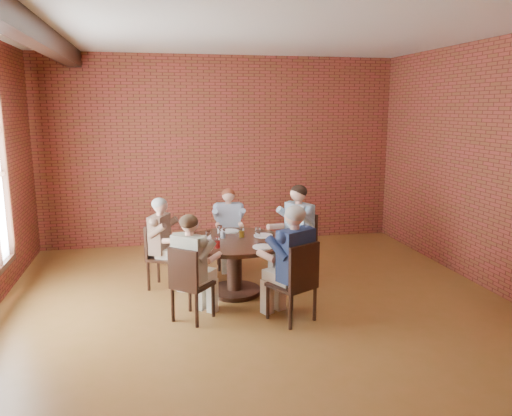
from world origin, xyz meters
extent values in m
plane|color=brown|center=(0.00, 0.00, 0.00)|extent=(7.00, 7.00, 0.00)
plane|color=white|center=(0.00, 0.00, 3.40)|extent=(7.00, 7.00, 0.00)
plane|color=maroon|center=(0.00, 3.50, 1.70)|extent=(7.00, 0.00, 7.00)
plane|color=maroon|center=(0.00, -3.50, 1.70)|extent=(7.00, 0.00, 7.00)
plane|color=maroon|center=(3.25, 0.00, 1.70)|extent=(0.00, 7.00, 7.00)
cube|color=black|center=(-2.45, 0.00, 3.27)|extent=(0.22, 6.90, 0.26)
cube|color=black|center=(-3.17, 1.44, 1.65)|extent=(0.10, 0.08, 2.20)
cylinder|color=black|center=(-0.22, 0.79, 0.03)|extent=(0.71, 0.71, 0.06)
cylinder|color=black|center=(-0.22, 0.79, 0.35)|extent=(0.20, 0.20, 0.64)
cylinder|color=#371D14|center=(-0.22, 0.79, 0.72)|extent=(1.43, 1.43, 0.05)
cube|color=black|center=(0.76, 1.22, 0.43)|extent=(0.60, 0.60, 0.04)
cube|color=black|center=(0.95, 1.31, 0.71)|extent=(0.22, 0.43, 0.52)
cylinder|color=black|center=(0.50, 1.32, 0.21)|extent=(0.04, 0.04, 0.41)
cylinder|color=black|center=(0.66, 0.97, 0.21)|extent=(0.04, 0.04, 0.41)
cylinder|color=black|center=(0.86, 1.48, 0.21)|extent=(0.04, 0.04, 0.41)
cylinder|color=black|center=(1.02, 1.12, 0.21)|extent=(0.04, 0.04, 0.41)
cube|color=black|center=(-0.12, 1.91, 0.43)|extent=(0.42, 0.42, 0.04)
cube|color=black|center=(-0.11, 2.08, 0.67)|extent=(0.39, 0.07, 0.44)
cylinder|color=black|center=(-0.30, 1.76, 0.21)|extent=(0.04, 0.04, 0.41)
cylinder|color=black|center=(0.02, 1.73, 0.21)|extent=(0.04, 0.04, 0.41)
cylinder|color=black|center=(-0.27, 2.08, 0.21)|extent=(0.04, 0.04, 0.41)
cylinder|color=black|center=(0.05, 2.06, 0.21)|extent=(0.04, 0.04, 0.41)
cube|color=black|center=(-1.14, 1.21, 0.43)|extent=(0.53, 0.53, 0.04)
cube|color=black|center=(-1.30, 1.28, 0.68)|extent=(0.20, 0.38, 0.45)
cylinder|color=black|center=(-1.06, 0.99, 0.21)|extent=(0.04, 0.04, 0.41)
cylinder|color=black|center=(-0.92, 1.29, 0.21)|extent=(0.04, 0.04, 0.41)
cylinder|color=black|center=(-1.37, 1.13, 0.21)|extent=(0.04, 0.04, 0.41)
cylinder|color=black|center=(-1.23, 1.43, 0.21)|extent=(0.04, 0.04, 0.41)
cube|color=black|center=(-0.84, 0.05, 0.43)|extent=(0.57, 0.57, 0.04)
cube|color=black|center=(-0.96, -0.09, 0.68)|extent=(0.33, 0.29, 0.46)
cylinder|color=black|center=(-0.60, 0.07, 0.21)|extent=(0.04, 0.04, 0.41)
cylinder|color=black|center=(-0.86, 0.29, 0.21)|extent=(0.04, 0.04, 0.41)
cylinder|color=black|center=(-0.82, -0.19, 0.21)|extent=(0.04, 0.04, 0.41)
cylinder|color=black|center=(-1.08, 0.03, 0.21)|extent=(0.04, 0.04, 0.41)
cube|color=black|center=(0.30, -0.20, 0.43)|extent=(0.61, 0.61, 0.04)
cube|color=black|center=(0.39, -0.38, 0.71)|extent=(0.42, 0.25, 0.52)
cylinder|color=black|center=(0.38, 0.07, 0.21)|extent=(0.04, 0.04, 0.41)
cylinder|color=black|center=(0.03, -0.12, 0.21)|extent=(0.04, 0.04, 0.41)
cylinder|color=black|center=(0.56, -0.28, 0.21)|extent=(0.04, 0.04, 0.41)
cylinder|color=black|center=(0.21, -0.47, 0.21)|extent=(0.04, 0.04, 0.41)
cylinder|color=white|center=(0.20, 0.90, 0.76)|extent=(0.26, 0.26, 0.01)
cylinder|color=white|center=(-0.21, 1.24, 0.76)|extent=(0.26, 0.26, 0.01)
cylinder|color=white|center=(-0.64, 0.94, 0.76)|extent=(0.26, 0.26, 0.01)
cylinder|color=white|center=(0.07, 0.35, 0.76)|extent=(0.26, 0.26, 0.01)
cylinder|color=white|center=(0.11, 0.85, 0.82)|extent=(0.07, 0.07, 0.14)
cylinder|color=white|center=(-0.10, 0.90, 0.82)|extent=(0.07, 0.07, 0.14)
cylinder|color=white|center=(-0.38, 1.06, 0.82)|extent=(0.07, 0.07, 0.14)
cylinder|color=white|center=(-0.36, 0.92, 0.82)|extent=(0.07, 0.07, 0.14)
cylinder|color=white|center=(-0.57, 0.77, 0.82)|extent=(0.07, 0.07, 0.14)
cylinder|color=white|center=(-0.49, 0.45, 0.82)|extent=(0.07, 0.07, 0.14)
cube|color=black|center=(0.09, 0.48, 0.75)|extent=(0.09, 0.14, 0.01)
camera|label=1|loc=(-1.25, -5.57, 2.48)|focal=35.00mm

